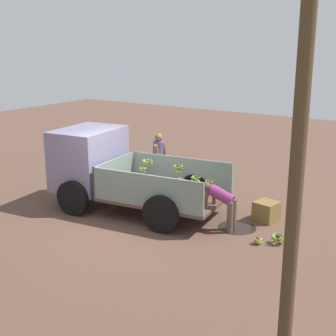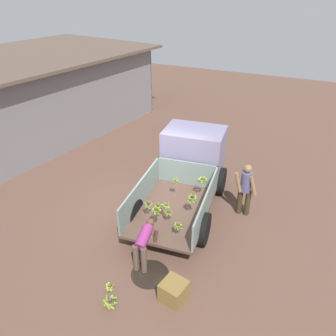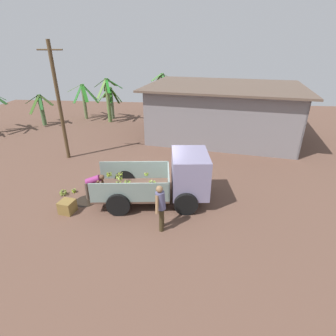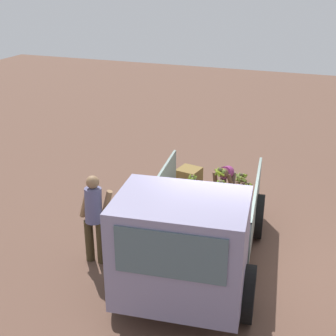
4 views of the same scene
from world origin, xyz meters
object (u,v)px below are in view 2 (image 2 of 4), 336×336
(cargo_truck, at_px, (190,164))
(person_bystander_near_shed, at_px, (4,145))
(person_foreground_visitor, at_px, (245,188))
(banana_bunch_on_ground_1, at_px, (110,302))
(person_worker_loading, at_px, (144,242))
(banana_bunch_on_ground_0, at_px, (110,287))
(wooden_crate_0, at_px, (174,291))

(cargo_truck, xyz_separation_m, person_bystander_near_shed, (-1.22, 6.78, -0.19))
(person_foreground_visitor, relative_size, banana_bunch_on_ground_1, 5.34)
(cargo_truck, height_order, person_worker_loading, cargo_truck)
(cargo_truck, xyz_separation_m, person_worker_loading, (-3.39, -0.19, -0.39))
(banana_bunch_on_ground_0, distance_m, banana_bunch_on_ground_1, 0.43)
(person_worker_loading, height_order, person_bystander_near_shed, person_bystander_near_shed)
(cargo_truck, bearing_deg, person_worker_loading, 176.50)
(banana_bunch_on_ground_0, relative_size, wooden_crate_0, 0.41)
(person_foreground_visitor, xyz_separation_m, wooden_crate_0, (-3.61, 0.61, -0.69))
(cargo_truck, bearing_deg, person_bystander_near_shed, 93.56)
(person_foreground_visitor, relative_size, person_bystander_near_shed, 1.08)
(banana_bunch_on_ground_1, xyz_separation_m, wooden_crate_0, (0.73, -1.15, 0.11))
(person_foreground_visitor, distance_m, person_worker_loading, 3.41)
(cargo_truck, relative_size, banana_bunch_on_ground_0, 21.67)
(wooden_crate_0, bearing_deg, person_bystander_near_shed, 70.63)
(person_worker_loading, xyz_separation_m, person_bystander_near_shed, (2.17, 6.97, 0.20))
(person_bystander_near_shed, relative_size, wooden_crate_0, 3.04)
(banana_bunch_on_ground_0, xyz_separation_m, banana_bunch_on_ground_1, (-0.35, -0.25, 0.04))
(wooden_crate_0, bearing_deg, banana_bunch_on_ground_0, 105.15)
(cargo_truck, distance_m, banana_bunch_on_ground_0, 4.54)
(person_foreground_visitor, height_order, person_bystander_near_shed, person_foreground_visitor)
(person_bystander_near_shed, xyz_separation_m, wooden_crate_0, (-2.83, -8.04, -0.63))
(person_foreground_visitor, distance_m, person_bystander_near_shed, 8.69)
(banana_bunch_on_ground_0, bearing_deg, cargo_truck, -1.78)
(person_foreground_visitor, distance_m, banana_bunch_on_ground_1, 4.76)
(person_foreground_visitor, bearing_deg, wooden_crate_0, -12.75)
(banana_bunch_on_ground_0, height_order, banana_bunch_on_ground_1, banana_bunch_on_ground_1)
(person_foreground_visitor, bearing_deg, person_bystander_near_shed, -87.95)
(person_foreground_visitor, bearing_deg, person_worker_loading, -32.90)
(person_foreground_visitor, height_order, wooden_crate_0, person_foreground_visitor)
(banana_bunch_on_ground_1, distance_m, wooden_crate_0, 1.37)
(banana_bunch_on_ground_0, distance_m, wooden_crate_0, 1.46)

